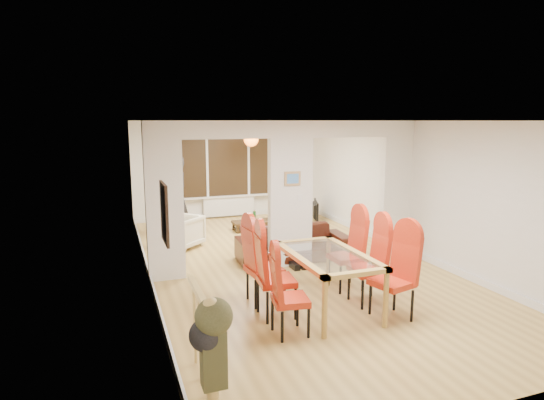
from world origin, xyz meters
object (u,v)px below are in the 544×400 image
coffee_table (253,226)px  bowl (249,219)px  armchair (181,232)px  person (177,196)px  dining_chair_rc (346,252)px  bottle (254,216)px  dining_table (327,281)px  dining_chair_la (290,293)px  dining_chair_lb (276,274)px  sofa (293,243)px  television (313,210)px  dining_chair_ra (392,276)px  dining_chair_lc (264,263)px  dining_chair_rb (368,264)px

coffee_table → bowl: bowl is taller
armchair → person: 1.21m
dining_chair_rc → bottle: dining_chair_rc is taller
dining_table → person: person is taller
dining_chair_la → coffee_table: 5.44m
dining_chair_lb → sofa: 2.59m
dining_table → armchair: bearing=110.6°
armchair → television: size_ratio=0.83×
dining_chair_ra → sofa: (-0.22, 2.86, -0.28)m
dining_table → dining_chair_ra: (0.66, -0.58, 0.19)m
armchair → television: armchair is taller
sofa → bottle: bearing=94.5°
dining_chair_lb → dining_chair_lc: (-0.00, 0.50, -0.01)m
dining_chair_lc → bowl: size_ratio=5.63×
dining_chair_lc → bottle: 4.29m
bottle → coffee_table: bearing=84.0°
dining_chair_la → armchair: 4.42m
dining_chair_rc → television: bearing=70.1°
dining_chair_la → bowl: bearing=87.4°
dining_chair_lc → person: 4.43m
dining_chair_ra → dining_chair_rc: (-0.03, 1.17, -0.00)m
dining_table → dining_chair_lb: dining_chair_lb is taller
dining_chair_lc → television: (3.00, 4.81, -0.33)m
dining_chair_lc → bottle: (1.16, 4.12, -0.22)m
dining_chair_lc → bottle: size_ratio=4.19×
television → coffee_table: 1.92m
dining_chair_lb → dining_chair_ra: 1.52m
dining_table → dining_chair_rb: 0.66m
dining_chair_rb → sofa: bearing=98.5°
dining_chair_lb → dining_chair_ra: bearing=-15.9°
dining_chair_la → dining_chair_ra: (1.43, -0.02, 0.06)m
bowl → dining_chair_rb: bearing=-86.6°
sofa → television: 3.53m
person → dining_chair_lb: bearing=-10.3°
bowl → television: bearing=14.3°
dining_chair_rc → armchair: size_ratio=1.58×
dining_table → bowl: bearing=85.9°
armchair → person: bearing=134.0°
coffee_table → bottle: bottle is taller
dining_table → bottle: dining_table is taller
dining_table → coffee_table: bearing=84.9°
dining_chair_lb → bottle: bearing=82.2°
armchair → person: person is taller
dining_chair_lc → coffee_table: size_ratio=1.19×
dining_chair_lc → coffee_table: dining_chair_lc is taller
dining_chair_lc → sofa: size_ratio=0.55×
dining_table → dining_chair_ra: 0.90m
dining_chair_rb → coffee_table: 4.79m
bowl → dining_table: bearing=-94.1°
dining_chair_lb → bottle: size_ratio=4.24×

